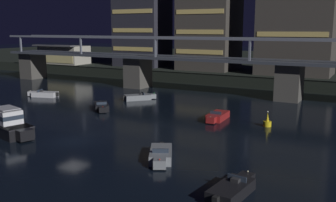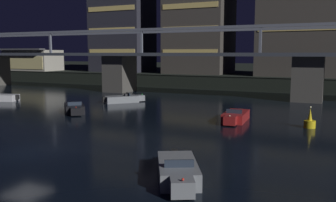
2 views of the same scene
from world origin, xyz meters
name	(u,v)px [view 1 (image 1 of 2)]	position (x,y,z in m)	size (l,w,h in m)	color
ground_plane	(73,142)	(0.00, 0.00, 0.00)	(400.00, 400.00, 0.00)	black
far_riverbank	(274,64)	(0.00, 80.64, 1.10)	(240.00, 80.00, 2.20)	black
river_bridge	(206,68)	(0.00, 32.64, 4.23)	(88.31, 6.40, 9.38)	#4C4944
tower_west_low	(142,20)	(-23.24, 49.27, 12.61)	(11.36, 8.54, 21.12)	#282833
tower_west_tall	(210,21)	(-6.69, 49.74, 12.26)	(11.14, 10.86, 20.42)	#423D38
waterfront_pavilion	(64,55)	(-43.34, 44.55, 4.44)	(12.40, 7.40, 4.70)	#B2AD9E
cabin_cruiser_near_left	(6,124)	(-8.12, -1.00, 1.05)	(9.35, 4.79, 2.79)	black
speedboat_near_center	(101,107)	(-7.03, 13.34, 0.41)	(4.28, 4.48, 1.16)	black
speedboat_near_right	(233,189)	(17.71, -4.17, 0.41)	(2.20, 5.23, 1.16)	black
speedboat_mid_left	(161,155)	(10.11, -0.40, 0.41)	(3.46, 4.91, 1.16)	gray
speedboat_mid_center	(139,97)	(-6.53, 21.88, 0.41)	(4.26, 4.50, 1.16)	gray
speedboat_mid_right	(217,116)	(8.92, 15.35, 0.41)	(2.00, 5.22, 1.16)	maroon
speedboat_far_left	(44,94)	(-21.43, 16.79, 0.41)	(5.18, 2.77, 1.16)	silver
channel_buoy	(267,122)	(15.03, 15.01, 0.48)	(0.90, 0.90, 1.76)	yellow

